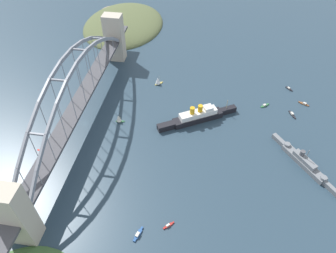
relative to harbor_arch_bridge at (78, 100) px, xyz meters
The scene contains 14 objects.
ground_plane 28.57m from the harbor_arch_bridge, behind, with size 1400.00×1400.00×0.00m, color #283D4C.
harbor_arch_bridge is the anchor object (origin of this frame).
headland_west_shore 202.17m from the harbor_arch_bridge, behind, with size 138.62×108.29×23.24m.
ocean_liner 109.98m from the harbor_arch_bridge, 101.10° to the left, with size 45.61×73.02×17.97m.
naval_cruiser 199.81m from the harbor_arch_bridge, 84.66° to the left, with size 60.33×47.18×18.14m.
seaplane_taxiing_near_bridge 54.21m from the harbor_arch_bridge, 27.91° to the right, with size 7.35×9.29×5.13m.
small_boat_0 94.88m from the harbor_arch_bridge, 140.88° to the left, with size 8.52×8.67×10.20m.
small_boat_1 216.84m from the harbor_arch_bridge, 113.21° to the left, with size 7.90×7.09×1.98m.
small_boat_2 40.92m from the harbor_arch_bridge, 102.47° to the left, with size 5.30×8.62×9.33m.
small_boat_3 129.65m from the harbor_arch_bridge, 36.70° to the left, with size 11.87×4.99×2.54m.
small_boat_4 135.18m from the harbor_arch_bridge, 46.20° to the left, with size 7.09×7.45×2.16m.
small_boat_5 202.77m from the harbor_arch_bridge, 102.44° to the left, with size 11.37×6.01×2.16m.
small_boat_6 180.49m from the harbor_arch_bridge, 107.12° to the left, with size 7.83×8.97×2.22m.
small_boat_7 220.44m from the harbor_arch_bridge, 106.35° to the left, with size 6.69×10.28×2.16m.
Camera 1 is at (200.04, 112.67, 207.56)m, focal length 33.69 mm.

